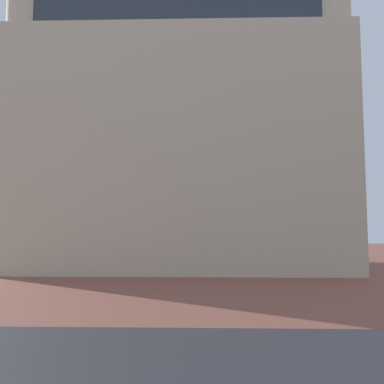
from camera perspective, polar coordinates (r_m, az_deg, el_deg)
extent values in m
plane|color=brown|center=(12.90, -1.35, -21.80)|extent=(120.00, 120.00, 0.00)
cube|color=#2D2D33|center=(11.07, -1.90, -24.72)|extent=(120.00, 7.62, 0.00)
cube|color=beige|center=(34.56, -1.72, 4.79)|extent=(27.08, 13.80, 18.95)
cube|color=#2D3842|center=(37.81, -1.68, 20.96)|extent=(24.91, 12.70, 2.40)
cube|color=beige|center=(35.80, -0.97, 13.22)|extent=(5.50, 5.50, 29.60)
cylinder|color=beige|center=(32.68, -24.13, 8.59)|extent=(2.80, 2.80, 22.13)
cylinder|color=beige|center=(31.34, 20.59, 9.89)|extent=(2.80, 2.80, 23.04)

